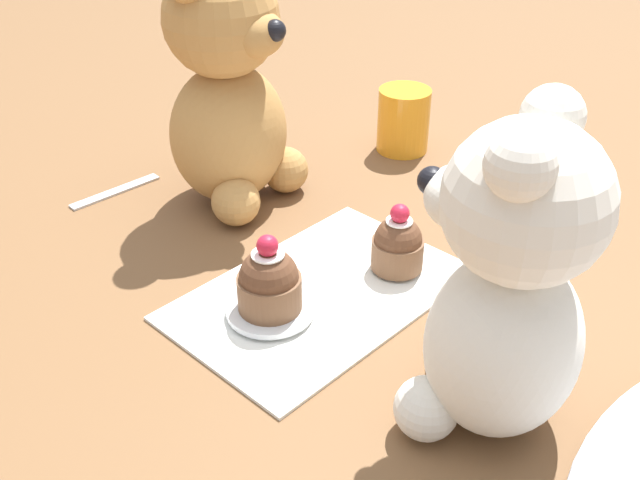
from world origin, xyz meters
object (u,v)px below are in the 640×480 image
Objects in this scene: teddy_bear_cream at (507,287)px; cupcake_near_cream_bear at (398,245)px; teddy_bear_tan at (229,90)px; teaspoon at (115,190)px; juice_glass at (403,120)px; saucer_plate at (270,309)px; cupcake_near_tan_bear at (269,283)px.

cupcake_near_cream_bear is (-0.09, -0.15, -0.08)m from teddy_bear_cream.
teddy_bear_cream is 0.37m from teddy_bear_tan.
teaspoon is at bearing -73.31° from cupcake_near_cream_bear.
teddy_bear_cream is at bearing -87.11° from teaspoon.
teddy_bear_tan is 0.23m from juice_glass.
teddy_bear_tan is 0.23m from saucer_plate.
juice_glass is (-0.29, -0.31, -0.07)m from teddy_bear_cream.
saucer_plate is (0.12, -0.03, -0.02)m from cupcake_near_cream_bear.
cupcake_near_cream_bear is 0.13m from saucer_plate.
cupcake_near_cream_bear reaches higher than teaspoon.
teddy_bear_cream is 0.47m from teaspoon.
cupcake_near_cream_bear is 0.62× the size of teaspoon.
teddy_bear_cream is 0.92× the size of teddy_bear_tan.
teddy_bear_tan reaches higher than cupcake_near_cream_bear.
teddy_bear_cream reaches higher than cupcake_near_cream_bear.
cupcake_near_tan_bear is at bearing 20.44° from juice_glass.
cupcake_near_tan_bear is (0.00, -0.00, 0.03)m from saucer_plate.
teddy_bear_tan reaches higher than teaspoon.
cupcake_near_cream_bear is (-0.01, 0.21, -0.09)m from teddy_bear_tan.
teaspoon is at bearing -96.33° from cupcake_near_tan_bear.
teddy_bear_tan reaches higher than juice_glass.
cupcake_near_tan_bear is 0.93× the size of juice_glass.
teaspoon is (-0.03, -0.27, -0.01)m from saucer_plate.
teddy_bear_tan is 0.22m from cupcake_near_tan_bear.
cupcake_near_tan_bear is at bearing -132.60° from teddy_bear_tan.
teddy_bear_cream is 3.18× the size of saucer_plate.
teddy_bear_cream is 3.64× the size of cupcake_near_cream_bear.
cupcake_near_tan_bear reaches higher than saucer_plate.
juice_glass is at bearing -149.73° from teddy_bear_cream.
teddy_bear_cream is 0.43m from juice_glass.
teddy_bear_cream reaches higher than juice_glass.
juice_glass reaches higher than cupcake_near_cream_bear.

